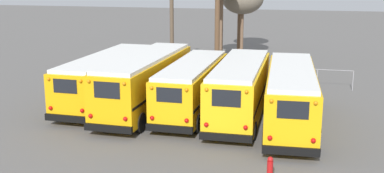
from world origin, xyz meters
name	(u,v)px	position (x,y,z in m)	size (l,w,h in m)	color
ground_plane	(191,114)	(0.00, 0.00, 0.00)	(160.00, 160.00, 0.00)	#5B5956
school_bus_0	(107,77)	(-5.64, 1.13, 1.67)	(2.89, 10.49, 3.04)	#E5A00C
school_bus_1	(146,81)	(-2.82, 0.26, 1.80)	(2.96, 10.90, 3.30)	#E5A00C
school_bus_2	(193,85)	(0.00, 0.31, 1.64)	(2.62, 9.66, 3.00)	#EAAA0F
school_bus_3	(240,88)	(2.82, -0.10, 1.73)	(2.63, 9.83, 3.19)	yellow
school_bus_4	(291,95)	(5.64, -0.94, 1.71)	(2.93, 10.54, 3.15)	#EAAA0F
utility_pole	(172,24)	(-4.98, 13.89, 3.65)	(1.80, 0.34, 7.07)	brown
fence_line	(216,71)	(0.00, 8.02, 0.98)	(19.35, 0.06, 1.42)	#939399
fire_hydrant	(270,169)	(5.11, -8.28, 0.52)	(0.24, 0.24, 1.03)	#B21414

